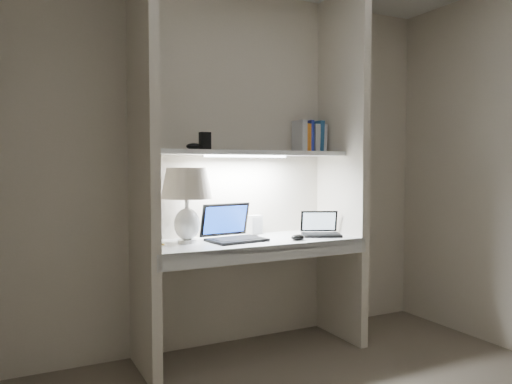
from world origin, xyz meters
TOP-DOWN VIEW (x-y plane):
  - back_wall at (0.00, 1.50)m, footprint 3.20×0.01m
  - alcove_panel_left at (-0.73, 1.23)m, footprint 0.06×0.55m
  - alcove_panel_right at (0.73, 1.23)m, footprint 0.06×0.55m
  - desk at (0.00, 1.23)m, footprint 1.40×0.55m
  - desk_apron at (0.00, 0.96)m, footprint 1.46×0.03m
  - shelf at (0.00, 1.32)m, footprint 1.40×0.36m
  - strip_light at (0.00, 1.32)m, footprint 0.60×0.04m
  - table_lamp at (-0.44, 1.29)m, footprint 0.33×0.33m
  - laptop_main at (-0.13, 1.26)m, footprint 0.39×0.35m
  - laptop_netbook at (0.52, 1.19)m, footprint 0.34×0.32m
  - speaker at (0.13, 1.45)m, footprint 0.11×0.09m
  - mouse at (0.26, 1.06)m, footprint 0.11×0.07m
  - cable_coil at (0.04, 1.34)m, footprint 0.13×0.13m
  - sticky_note at (-0.62, 1.29)m, footprint 0.08×0.08m
  - book_row at (0.56, 1.41)m, footprint 0.22×0.15m
  - shelf_box at (-0.29, 1.34)m, footprint 0.07×0.05m
  - shelf_gadget at (-0.38, 1.31)m, footprint 0.10×0.07m

SIDE VIEW (x-z plane):
  - desk_apron at x=0.00m, z-range 0.67..0.77m
  - desk at x=0.00m, z-range 0.73..0.77m
  - sticky_note at x=-0.62m, z-range 0.77..0.77m
  - cable_coil at x=0.04m, z-range 0.77..0.78m
  - mouse at x=0.26m, z-range 0.77..0.81m
  - laptop_netbook at x=0.52m, z-range 0.72..0.89m
  - laptop_main at x=-0.13m, z-range 0.70..0.94m
  - speaker at x=0.13m, z-range 0.77..0.91m
  - table_lamp at x=-0.44m, z-range 0.85..1.34m
  - back_wall at x=0.00m, z-range 0.00..2.50m
  - alcove_panel_left at x=-0.73m, z-range 0.00..2.50m
  - alcove_panel_right at x=0.73m, z-range 0.00..2.50m
  - strip_light at x=0.00m, z-range 1.32..1.34m
  - shelf at x=0.00m, z-range 1.34..1.36m
  - shelf_gadget at x=-0.38m, z-range 1.37..1.41m
  - shelf_box at x=-0.29m, z-range 1.36..1.48m
  - book_row at x=0.56m, z-range 1.36..1.59m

